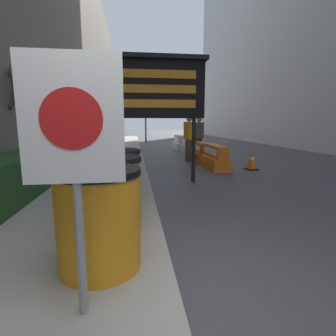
{
  "coord_description": "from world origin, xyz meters",
  "views": [
    {
      "loc": [
        -0.35,
        -1.7,
        1.51
      ],
      "look_at": [
        0.58,
        5.43,
        0.29
      ],
      "focal_mm": 28.0,
      "sensor_mm": 36.0,
      "label": 1
    }
  ],
  "objects": [
    {
      "name": "traffic_light_near_curb",
      "position": [
        0.62,
        19.8,
        2.73
      ],
      "size": [
        0.28,
        0.45,
        3.76
      ],
      "color": "#2D2D30",
      "rests_on": "ground_plane"
    },
    {
      "name": "traffic_cone_near",
      "position": [
        3.5,
        6.43,
        0.32
      ],
      "size": [
        0.37,
        0.37,
        0.66
      ],
      "color": "black",
      "rests_on": "ground_plane"
    },
    {
      "name": "pedestrian_worker",
      "position": [
        2.51,
        9.71,
        1.07
      ],
      "size": [
        0.34,
        0.5,
        1.81
      ],
      "rotation": [
        0.0,
        0.0,
        4.83
      ],
      "color": "#333338",
      "rests_on": "ground_plane"
    },
    {
      "name": "bare_tree",
      "position": [
        -2.67,
        5.47,
        1.75
      ],
      "size": [
        1.96,
        2.13,
        3.08
      ],
      "color": "#4C3D2D",
      "rests_on": "sidewalk_left"
    },
    {
      "name": "pedestrian_passerby",
      "position": [
        1.81,
        8.49,
        1.08
      ],
      "size": [
        0.37,
        0.52,
        1.82
      ],
      "rotation": [
        0.0,
        0.0,
        4.9
      ],
      "color": "#514C42",
      "rests_on": "ground_plane"
    },
    {
      "name": "traffic_cone_mid",
      "position": [
        2.71,
        13.48,
        0.36
      ],
      "size": [
        0.41,
        0.41,
        0.73
      ],
      "color": "black",
      "rests_on": "ground_plane"
    },
    {
      "name": "ground_plane",
      "position": [
        0.0,
        0.0,
        0.0
      ],
      "size": [
        120.0,
        120.0,
        0.0
      ],
      "primitive_type": "plane",
      "color": "#3F3F42"
    },
    {
      "name": "barrel_drum_back",
      "position": [
        -0.65,
        2.47,
        0.62
      ],
      "size": [
        0.8,
        0.8,
        0.96
      ],
      "color": "orange",
      "rests_on": "sidewalk_left"
    },
    {
      "name": "jersey_barrier_cream",
      "position": [
        2.35,
        11.16,
        0.35
      ],
      "size": [
        0.53,
        1.86,
        0.8
      ],
      "color": "beige",
      "rests_on": "ground_plane"
    },
    {
      "name": "message_board",
      "position": [
        0.24,
        4.91,
        2.34
      ],
      "size": [
        2.47,
        0.36,
        3.12
      ],
      "color": "black",
      "rests_on": "ground_plane"
    },
    {
      "name": "jersey_barrier_white",
      "position": [
        2.35,
        13.65,
        0.36
      ],
      "size": [
        0.64,
        2.03,
        0.82
      ],
      "color": "silver",
      "rests_on": "ground_plane"
    },
    {
      "name": "barrel_drum_foreground",
      "position": [
        -0.69,
        0.71,
        0.62
      ],
      "size": [
        0.8,
        0.8,
        0.96
      ],
      "color": "orange",
      "rests_on": "sidewalk_left"
    },
    {
      "name": "barrel_drum_middle",
      "position": [
        -0.66,
        1.59,
        0.62
      ],
      "size": [
        0.8,
        0.8,
        0.96
      ],
      "color": "orange",
      "rests_on": "sidewalk_left"
    },
    {
      "name": "jersey_barrier_orange_far",
      "position": [
        2.35,
        8.96,
        0.33
      ],
      "size": [
        0.63,
        2.2,
        0.75
      ],
      "color": "orange",
      "rests_on": "ground_plane"
    },
    {
      "name": "jersey_barrier_orange_near",
      "position": [
        2.35,
        6.79,
        0.35
      ],
      "size": [
        0.57,
        1.74,
        0.8
      ],
      "color": "orange",
      "rests_on": "ground_plane"
    },
    {
      "name": "warning_sign",
      "position": [
        -0.73,
        0.06,
        1.41
      ],
      "size": [
        0.65,
        0.08,
        1.81
      ],
      "color": "gray",
      "rests_on": "sidewalk_left"
    }
  ]
}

